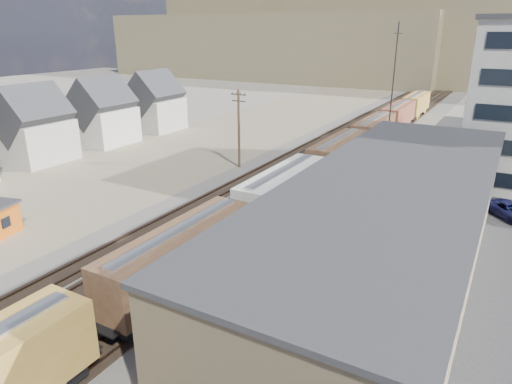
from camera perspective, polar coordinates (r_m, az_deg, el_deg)
The scene contains 10 objects.
ballast_bed at distance 62.96m, azimuth 8.39°, elevation 3.81°, with size 18.00×200.00×0.06m, color #4C4742.
dirt_yard at distance 64.81m, azimuth -11.74°, elevation 4.05°, with size 24.00×180.00×0.03m, color #71684D.
asphalt_lot at distance 44.94m, azimuth 27.76°, elevation -4.96°, with size 26.00×120.00×0.04m, color #232326.
rail_tracks at distance 63.13m, azimuth 7.93°, elevation 3.95°, with size 11.40×200.00×0.24m.
freight_train at distance 49.58m, azimuth 7.22°, elevation 2.85°, with size 3.00×119.74×4.46m.
warehouse at distance 34.96m, azimuth 16.32°, elevation -3.64°, with size 12.40×40.40×7.25m.
utility_pole_north at distance 58.41m, azimuth -2.16°, elevation 8.09°, with size 2.20×0.32×10.00m.
radio_mast at distance 68.88m, azimuth 16.69°, elevation 12.30°, with size 1.20×0.16×18.00m.
hills_north at distance 175.87m, azimuth 23.76°, elevation 17.16°, with size 265.00×80.00×32.00m.
parked_car_blue at distance 49.70m, azimuth 29.20°, elevation -2.06°, with size 2.44×5.29×1.47m, color #171A52.
Camera 1 is at (21.71, -6.60, 17.02)m, focal length 32.00 mm.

